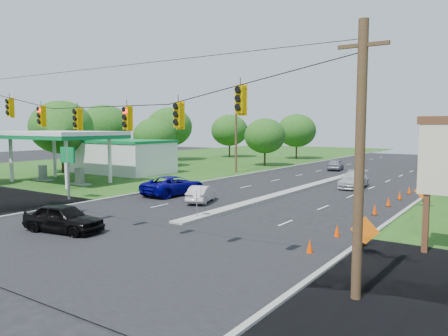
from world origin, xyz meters
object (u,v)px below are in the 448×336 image
Objects in this scene: blue_pickup at (174,185)px; black_sedan at (63,218)px; white_sedan at (201,194)px; gas_station at (112,153)px.

black_sedan is at bearing 109.84° from blue_pickup.
white_sedan is at bearing 164.07° from blue_pickup.
blue_pickup reaches higher than white_sedan.
blue_pickup is at bearing -41.58° from white_sedan.
gas_station is at bearing -21.06° from blue_pickup.
gas_station reaches higher than black_sedan.
gas_station is at bearing 33.06° from black_sedan.
gas_station is at bearing -45.72° from white_sedan.
white_sedan is (0.44, 11.67, -0.14)m from black_sedan.
gas_station is 4.31× the size of black_sedan.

